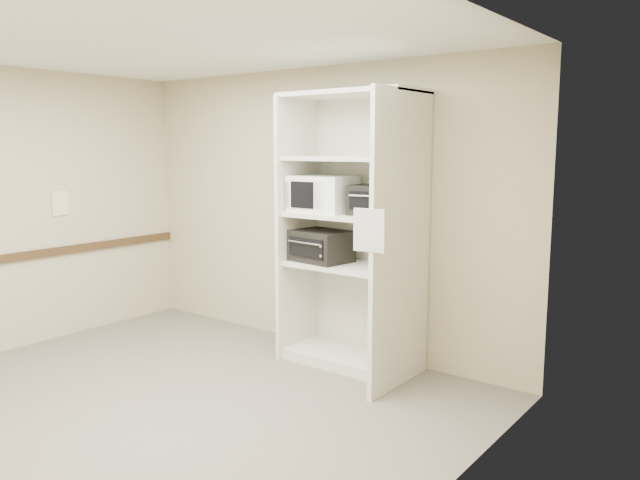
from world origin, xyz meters
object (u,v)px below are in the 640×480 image
Objects in this scene: shelving_unit at (356,241)px; toaster_oven_lower at (321,246)px; microwave at (323,194)px; toaster_oven_upper at (378,200)px.

shelving_unit is 4.77× the size of toaster_oven_lower.
shelving_unit is 0.53m from microwave.
shelving_unit is 0.35m from toaster_oven_lower.
shelving_unit is 5.44× the size of toaster_oven_upper.
toaster_oven_lower is (-0.53, -0.09, -0.44)m from toaster_oven_upper.
toaster_oven_lower is (0.00, -0.03, -0.47)m from microwave.
microwave is 1.22× the size of toaster_oven_upper.
toaster_oven_lower is (-0.34, -0.05, -0.07)m from shelving_unit.
toaster_oven_upper is at bearing 11.91° from shelving_unit.
shelving_unit is at bearing 15.67° from toaster_oven_lower.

